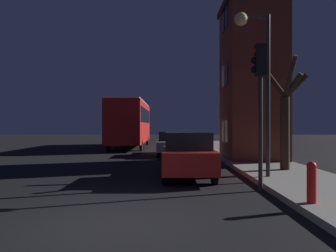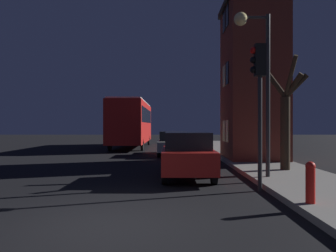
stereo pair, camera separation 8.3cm
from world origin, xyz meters
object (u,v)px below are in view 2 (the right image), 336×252
(streetlamp, at_px, (256,60))
(fire_hydrant, at_px, (310,181))
(traffic_light, at_px, (259,85))
(car_near_lane, at_px, (187,154))
(bus, at_px, (132,121))
(car_mid_lane, at_px, (173,143))
(bare_tree, at_px, (286,115))

(streetlamp, height_order, fire_hydrant, streetlamp)
(traffic_light, bearing_deg, streetlamp, 78.52)
(streetlamp, bearing_deg, car_near_lane, 159.66)
(streetlamp, height_order, bus, streetlamp)
(streetlamp, distance_m, fire_hydrant, 5.02)
(traffic_light, distance_m, car_mid_lane, 11.69)
(bare_tree, height_order, bus, bare_tree)
(car_near_lane, xyz_separation_m, car_mid_lane, (-0.41, 8.85, -0.06))
(streetlamp, xyz_separation_m, bus, (-6.06, 16.87, -1.76))
(traffic_light, relative_size, car_near_lane, 0.96)
(traffic_light, height_order, car_mid_lane, traffic_light)
(car_near_lane, relative_size, car_mid_lane, 0.93)
(streetlamp, relative_size, car_near_lane, 1.25)
(bus, xyz_separation_m, car_mid_lane, (3.43, -7.19, -1.49))
(bus, distance_m, fire_hydrant, 21.56)
(bare_tree, xyz_separation_m, bus, (-7.66, 15.19, 0.00))
(streetlamp, bearing_deg, traffic_light, -101.48)
(traffic_light, relative_size, bus, 0.37)
(bare_tree, height_order, fire_hydrant, bare_tree)
(bus, height_order, car_near_lane, bus)
(bare_tree, distance_m, bus, 17.01)
(streetlamp, distance_m, bare_tree, 2.90)
(streetlamp, xyz_separation_m, car_near_lane, (-2.22, 0.82, -3.19))
(car_mid_lane, distance_m, fire_hydrant, 13.68)
(car_near_lane, distance_m, car_mid_lane, 8.86)
(bare_tree, distance_m, car_near_lane, 4.16)
(streetlamp, height_order, bare_tree, streetlamp)
(car_mid_lane, bearing_deg, fire_hydrant, -77.97)
(traffic_light, height_order, fire_hydrant, traffic_light)
(streetlamp, height_order, car_near_lane, streetlamp)
(traffic_light, xyz_separation_m, car_mid_lane, (-2.31, 11.25, -2.20))
(car_mid_lane, bearing_deg, bare_tree, -62.18)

